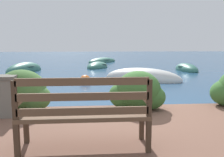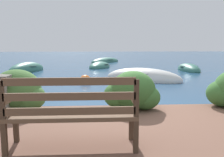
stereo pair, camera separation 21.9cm
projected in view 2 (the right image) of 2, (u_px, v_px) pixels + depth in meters
ground_plane at (130, 115)px, 5.37m from camera, size 80.00×80.00×0.00m
park_bench at (72, 111)px, 3.07m from camera, size 1.62×0.48×0.93m
hedge_clump_far_left at (16, 92)px, 4.91m from camera, size 1.19×0.86×0.81m
hedge_clump_left at (132, 93)px, 4.99m from camera, size 1.13×0.82×0.77m
rowboat_nearest at (143, 79)px, 10.34m from camera, size 3.42×2.62×0.90m
rowboat_mid at (189, 70)px, 13.91m from camera, size 1.01×2.36×0.71m
rowboat_far at (27, 70)px, 13.46m from camera, size 1.96×2.83×0.89m
rowboat_outer at (100, 67)px, 15.70m from camera, size 1.82×2.50×0.65m
rowboat_distant at (105, 61)px, 20.15m from camera, size 2.93×3.08×0.65m
mooring_buoy at (85, 81)px, 9.75m from camera, size 0.49×0.49×0.45m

